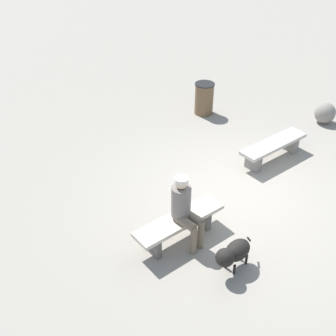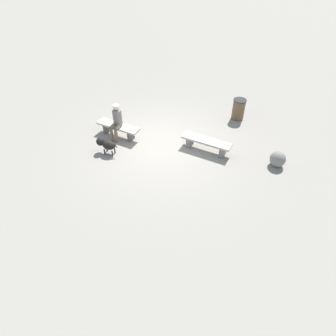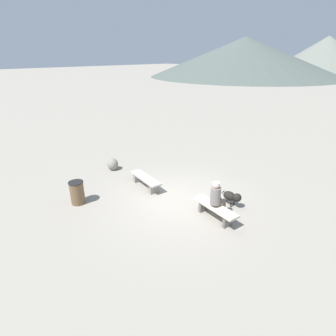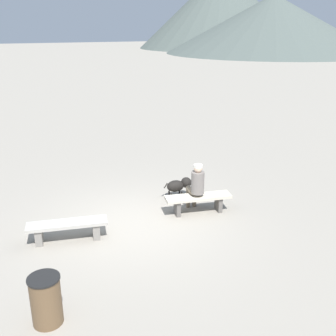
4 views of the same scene
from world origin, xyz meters
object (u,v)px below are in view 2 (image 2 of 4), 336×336
Objects in this scene: seated_person at (117,120)px; trash_bin at (238,109)px; bench_right at (118,128)px; bench_left at (206,143)px; boulder at (278,159)px; dog at (106,144)px.

trash_bin is at bearing -142.79° from seated_person.
trash_bin is at bearing -136.95° from bench_right.
seated_person reaches higher than bench_left.
bench_right is 4.87m from trash_bin.
boulder is (-1.65, 2.64, -0.15)m from trash_bin.
trash_bin reaches higher than dog.
seated_person is at bearing 115.06° from bench_right.
dog is at bearing 42.57° from trash_bin.
dog reaches higher than boulder.
bench_right is 0.42m from seated_person.
seated_person is 5.74m from boulder.
dog is at bearing 102.51° from bench_right.
boulder is (-2.42, 0.11, -0.04)m from bench_left.
seated_person is (-0.02, 0.08, 0.41)m from bench_right.
trash_bin is at bearing -58.07° from boulder.
seated_person is 1.55× the size of trash_bin.
bench_left is 2.13× the size of trash_bin.
bench_left is 1.04× the size of bench_right.
boulder reaches higher than bench_left.
dog reaches higher than bench_right.
bench_right is at bearing -71.75° from seated_person.
trash_bin is at bearing -133.01° from dog.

